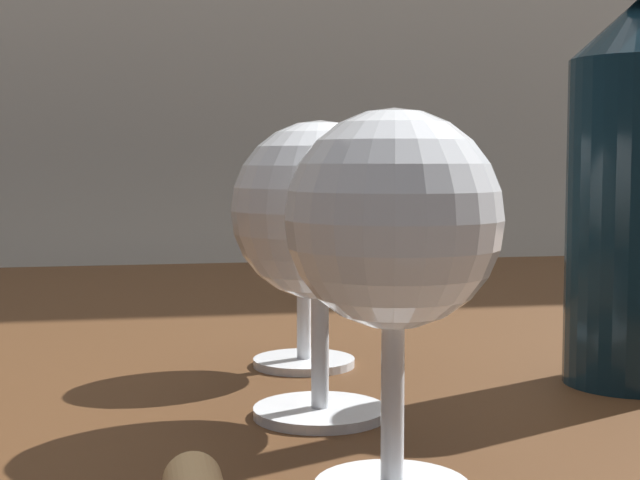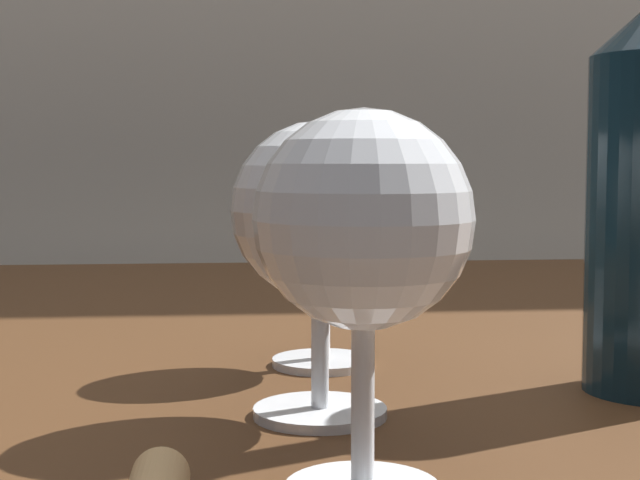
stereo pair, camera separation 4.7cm
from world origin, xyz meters
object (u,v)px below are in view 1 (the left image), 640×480
(wine_glass_cabernet, at_px, (320,217))
(wine_bottle, at_px, (636,181))
(wine_glass_pinot, at_px, (394,229))
(wine_glass_rose, at_px, (304,202))

(wine_glass_cabernet, relative_size, wine_bottle, 0.48)
(wine_glass_pinot, bearing_deg, wine_bottle, 39.39)
(wine_glass_cabernet, xyz_separation_m, wine_bottle, (0.19, 0.04, 0.02))
(wine_glass_cabernet, bearing_deg, wine_glass_rose, 83.69)
(wine_glass_cabernet, height_order, wine_bottle, wine_bottle)
(wine_glass_pinot, xyz_separation_m, wine_glass_rose, (0.01, 0.24, -0.00))
(wine_glass_pinot, relative_size, wine_bottle, 0.48)
(wine_glass_cabernet, bearing_deg, wine_glass_pinot, -87.42)
(wine_glass_rose, distance_m, wine_bottle, 0.20)
(wine_glass_cabernet, bearing_deg, wine_bottle, 10.62)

